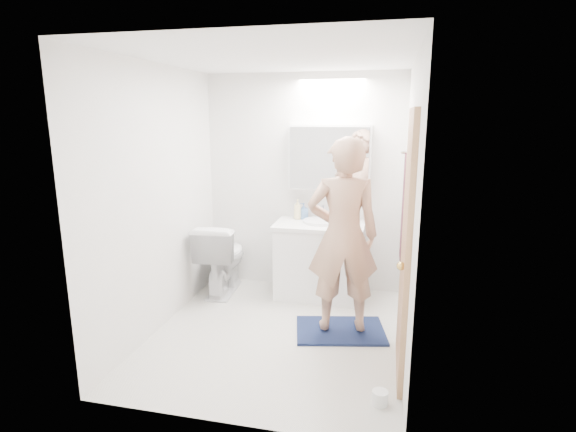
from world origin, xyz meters
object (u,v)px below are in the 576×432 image
(vanity_cabinet, at_px, (319,262))
(soap_bottle_a, at_px, (298,209))
(person, at_px, (343,236))
(toilet_paper_roll, at_px, (380,398))
(soap_bottle_b, at_px, (303,211))
(medicine_cabinet, at_px, (330,158))
(toilet, at_px, (222,257))
(toothbrush_cup, at_px, (337,216))

(vanity_cabinet, bearing_deg, soap_bottle_a, 151.07)
(person, distance_m, soap_bottle_a, 1.12)
(vanity_cabinet, relative_size, toilet_paper_roll, 8.18)
(soap_bottle_b, distance_m, toilet_paper_roll, 2.34)
(vanity_cabinet, relative_size, person, 0.52)
(vanity_cabinet, relative_size, soap_bottle_b, 5.05)
(toilet_paper_roll, bearing_deg, medicine_cabinet, 107.81)
(toilet, distance_m, soap_bottle_a, 1.00)
(person, height_order, toilet_paper_roll, person)
(medicine_cabinet, height_order, toothbrush_cup, medicine_cabinet)
(person, distance_m, soap_bottle_b, 1.12)
(vanity_cabinet, relative_size, toilet, 1.12)
(toothbrush_cup, bearing_deg, medicine_cabinet, 154.07)
(soap_bottle_a, xyz_separation_m, toilet_paper_roll, (0.98, -1.95, -0.88))
(person, height_order, soap_bottle_a, person)
(medicine_cabinet, bearing_deg, vanity_cabinet, -107.45)
(soap_bottle_b, bearing_deg, soap_bottle_a, -153.86)
(vanity_cabinet, bearing_deg, medicine_cabinet, 72.55)
(person, xyz_separation_m, soap_bottle_a, (-0.60, 0.95, 0.02))
(person, relative_size, soap_bottle_a, 7.75)
(toilet, bearing_deg, medicine_cabinet, -167.44)
(toilet, height_order, toothbrush_cup, toothbrush_cup)
(toothbrush_cup, bearing_deg, person, -80.48)
(soap_bottle_a, relative_size, toilet_paper_roll, 2.03)
(vanity_cabinet, distance_m, medicine_cabinet, 1.13)
(person, bearing_deg, soap_bottle_b, -72.97)
(vanity_cabinet, xyz_separation_m, toothbrush_cup, (0.17, 0.16, 0.48))
(medicine_cabinet, height_order, soap_bottle_b, medicine_cabinet)
(toilet, bearing_deg, soap_bottle_b, -164.50)
(vanity_cabinet, xyz_separation_m, medicine_cabinet, (0.07, 0.21, 1.11))
(vanity_cabinet, height_order, medicine_cabinet, medicine_cabinet)
(soap_bottle_b, height_order, toothbrush_cup, soap_bottle_b)
(soap_bottle_b, distance_m, toothbrush_cup, 0.38)
(medicine_cabinet, distance_m, toilet_paper_roll, 2.56)
(person, bearing_deg, toilet, -37.81)
(soap_bottle_b, height_order, toilet_paper_roll, soap_bottle_b)
(soap_bottle_b, bearing_deg, toilet, -161.16)
(soap_bottle_b, bearing_deg, person, -61.11)
(person, xyz_separation_m, soap_bottle_b, (-0.54, 0.98, -0.00))
(medicine_cabinet, bearing_deg, toilet_paper_roll, -72.19)
(soap_bottle_a, bearing_deg, soap_bottle_b, 26.14)
(toilet, xyz_separation_m, toilet_paper_roll, (1.79, -1.68, -0.35))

